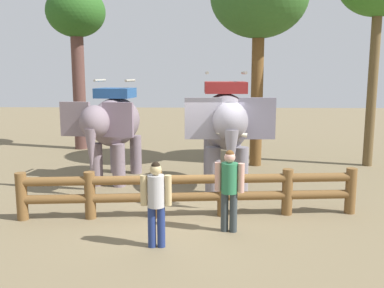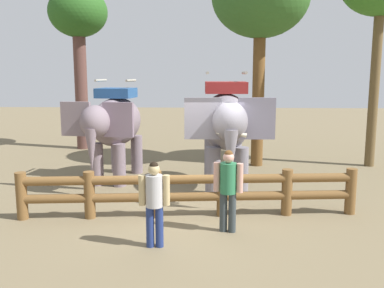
{
  "view_description": "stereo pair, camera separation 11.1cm",
  "coord_description": "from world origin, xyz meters",
  "px_view_note": "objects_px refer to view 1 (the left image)",
  "views": [
    {
      "loc": [
        0.32,
        -9.45,
        3.18
      ],
      "look_at": [
        0.0,
        1.23,
        1.4
      ],
      "focal_mm": 40.12,
      "sensor_mm": 36.0,
      "label": 1
    },
    {
      "loc": [
        0.43,
        -9.45,
        3.18
      ],
      "look_at": [
        0.0,
        1.23,
        1.4
      ],
      "focal_mm": 40.12,
      "sensor_mm": 36.0,
      "label": 2
    }
  ],
  "objects_px": {
    "tourist_man_in_blue": "(156,198)",
    "log_fence": "(190,190)",
    "tourist_woman_in_black": "(229,185)",
    "tree_back_center": "(76,20)",
    "elephant_center": "(226,125)",
    "elephant_near_left": "(114,125)"
  },
  "relations": [
    {
      "from": "elephant_center",
      "to": "tree_back_center",
      "type": "bearing_deg",
      "value": 132.41
    },
    {
      "from": "elephant_center",
      "to": "log_fence",
      "type": "bearing_deg",
      "value": -111.59
    },
    {
      "from": "elephant_near_left",
      "to": "tree_back_center",
      "type": "relative_size",
      "value": 0.53
    },
    {
      "from": "elephant_near_left",
      "to": "tourist_man_in_blue",
      "type": "xyz_separation_m",
      "value": [
        1.79,
        -4.88,
        -0.75
      ]
    },
    {
      "from": "tourist_woman_in_black",
      "to": "log_fence",
      "type": "bearing_deg",
      "value": 132.22
    },
    {
      "from": "elephant_center",
      "to": "tourist_woman_in_black",
      "type": "bearing_deg",
      "value": -91.08
    },
    {
      "from": "tourist_woman_in_black",
      "to": "tree_back_center",
      "type": "distance_m",
      "value": 11.86
    },
    {
      "from": "elephant_center",
      "to": "tourist_woman_in_black",
      "type": "xyz_separation_m",
      "value": [
        -0.06,
        -3.12,
        -0.84
      ]
    },
    {
      "from": "log_fence",
      "to": "tourist_man_in_blue",
      "type": "distance_m",
      "value": 1.85
    },
    {
      "from": "tourist_man_in_blue",
      "to": "tourist_woman_in_black",
      "type": "bearing_deg",
      "value": 31.05
    },
    {
      "from": "elephant_center",
      "to": "tourist_woman_in_black",
      "type": "relative_size",
      "value": 2.23
    },
    {
      "from": "elephant_near_left",
      "to": "elephant_center",
      "type": "xyz_separation_m",
      "value": [
        3.23,
        -0.94,
        0.13
      ]
    },
    {
      "from": "log_fence",
      "to": "elephant_near_left",
      "type": "xyz_separation_m",
      "value": [
        -2.35,
        3.15,
        1.08
      ]
    },
    {
      "from": "elephant_center",
      "to": "tree_back_center",
      "type": "xyz_separation_m",
      "value": [
        -5.79,
        6.34,
        3.47
      ]
    },
    {
      "from": "log_fence",
      "to": "tree_back_center",
      "type": "distance_m",
      "value": 10.91
    },
    {
      "from": "elephant_near_left",
      "to": "tree_back_center",
      "type": "height_order",
      "value": "tree_back_center"
    },
    {
      "from": "tree_back_center",
      "to": "tourist_man_in_blue",
      "type": "bearing_deg",
      "value": -67.04
    },
    {
      "from": "elephant_near_left",
      "to": "elephant_center",
      "type": "distance_m",
      "value": 3.36
    },
    {
      "from": "tourist_man_in_blue",
      "to": "tree_back_center",
      "type": "relative_size",
      "value": 0.24
    },
    {
      "from": "log_fence",
      "to": "elephant_center",
      "type": "xyz_separation_m",
      "value": [
        0.88,
        2.22,
        1.2
      ]
    },
    {
      "from": "tourist_man_in_blue",
      "to": "log_fence",
      "type": "bearing_deg",
      "value": 72.18
    },
    {
      "from": "tree_back_center",
      "to": "tourist_woman_in_black",
      "type": "bearing_deg",
      "value": -58.79
    }
  ]
}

